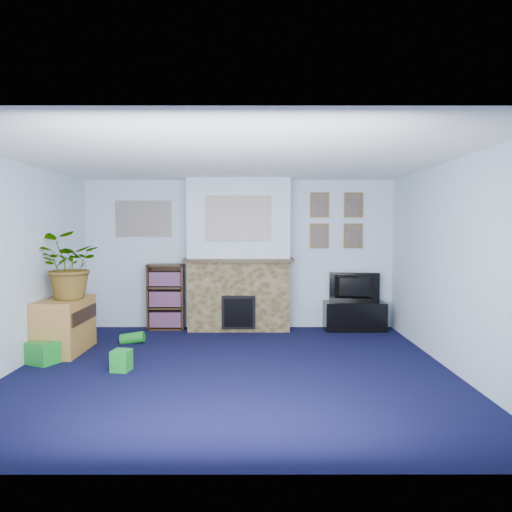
{
  "coord_description": "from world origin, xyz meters",
  "views": [
    {
      "loc": [
        0.26,
        -5.17,
        1.63
      ],
      "look_at": [
        0.27,
        0.76,
        1.26
      ],
      "focal_mm": 32.0,
      "sensor_mm": 36.0,
      "label": 1
    }
  ],
  "objects_px": {
    "tv_stand": "(354,316)",
    "bookshelf": "(166,298)",
    "television": "(354,287)",
    "sideboard": "(65,326)"
  },
  "relations": [
    {
      "from": "tv_stand",
      "to": "television",
      "type": "xyz_separation_m",
      "value": [
        0.0,
        0.02,
        0.46
      ]
    },
    {
      "from": "tv_stand",
      "to": "television",
      "type": "relative_size",
      "value": 1.2
    },
    {
      "from": "bookshelf",
      "to": "tv_stand",
      "type": "bearing_deg",
      "value": -1.45
    },
    {
      "from": "television",
      "to": "sideboard",
      "type": "distance_m",
      "value": 4.3
    },
    {
      "from": "tv_stand",
      "to": "bookshelf",
      "type": "distance_m",
      "value": 3.03
    },
    {
      "from": "sideboard",
      "to": "television",
      "type": "bearing_deg",
      "value": 17.76
    },
    {
      "from": "television",
      "to": "bookshelf",
      "type": "bearing_deg",
      "value": 8.22
    },
    {
      "from": "bookshelf",
      "to": "sideboard",
      "type": "height_order",
      "value": "bookshelf"
    },
    {
      "from": "tv_stand",
      "to": "bookshelf",
      "type": "xyz_separation_m",
      "value": [
        -3.02,
        0.08,
        0.28
      ]
    },
    {
      "from": "sideboard",
      "to": "bookshelf",
      "type": "bearing_deg",
      "value": 51.95
    }
  ]
}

